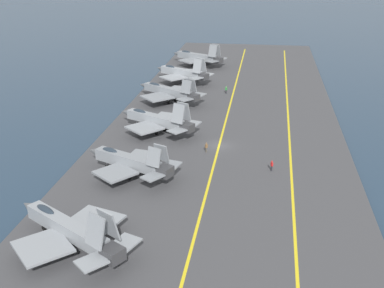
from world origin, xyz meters
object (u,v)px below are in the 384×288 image
parked_jet_fourth (157,120)px  parked_jet_seventh (198,57)px  parked_jet_third (130,161)px  parked_jet_second (69,229)px  parked_jet_sixth (182,72)px  parked_jet_fifth (169,91)px  crew_red_vest (272,165)px  crew_brown_vest (206,147)px  crew_green_vest (226,90)px

parked_jet_fourth → parked_jet_seventh: parked_jet_seventh is taller
parked_jet_third → parked_jet_fourth: 18.10m
parked_jet_seventh → parked_jet_second: bearing=179.3°
parked_jet_sixth → parked_jet_seventh: 19.78m
parked_jet_fifth → crew_red_vest: bearing=-145.6°
parked_jet_fifth → parked_jet_seventh: parked_jet_seventh is taller
parked_jet_sixth → crew_red_vest: 53.32m
parked_jet_sixth → crew_brown_vest: parked_jet_sixth is taller
crew_red_vest → parked_jet_second: bearing=136.7°
parked_jet_second → crew_red_vest: 32.04m
parked_jet_fourth → crew_brown_vest: (-7.87, -9.89, -1.43)m
parked_jet_third → crew_green_vest: (45.16, -10.04, -1.29)m
parked_jet_sixth → crew_green_vest: (-8.13, -11.57, -1.62)m
parked_jet_second → parked_jet_third: parked_jet_second is taller
parked_jet_sixth → crew_brown_vest: 44.56m
parked_jet_third → parked_jet_seventh: parked_jet_seventh is taller
parked_jet_second → crew_red_vest: (23.32, -21.94, -1.35)m
parked_jet_sixth → parked_jet_seventh: (19.75, -1.04, -0.14)m
parked_jet_third → parked_jet_fourth: size_ratio=0.94×
parked_jet_second → parked_jet_seventh: bearing=-0.7°
parked_jet_second → crew_green_vest: (63.79, -11.63, -1.31)m
parked_jet_fourth → crew_green_vest: parked_jet_fourth is taller
parked_jet_fourth → crew_red_vest: parked_jet_fourth is taller
parked_jet_third → parked_jet_fifth: parked_jet_fifth is taller
parked_jet_seventh → crew_green_vest: bearing=-159.3°
parked_jet_seventh → crew_brown_vest: size_ratio=9.84×
parked_jet_second → parked_jet_fourth: (36.73, -1.56, 0.10)m
parked_jet_sixth → parked_jet_fourth: bearing=-177.6°
parked_jet_second → parked_jet_seventh: size_ratio=0.99×
crew_green_vest → parked_jet_fourth: bearing=159.6°
parked_jet_fifth → parked_jet_sixth: (16.54, -0.07, 0.21)m
parked_jet_fifth → crew_red_vest: 38.87m
parked_jet_third → crew_red_vest: parked_jet_third is taller
parked_jet_sixth → crew_red_vest: size_ratio=9.38×
parked_jet_fifth → parked_jet_second: bearing=-180.0°
parked_jet_third → crew_brown_vest: parked_jet_third is taller
parked_jet_second → crew_red_vest: bearing=-43.3°
parked_jet_fourth → parked_jet_fifth: (18.64, 1.56, -0.01)m
parked_jet_seventh → parked_jet_fifth: bearing=178.3°
crew_brown_vest → crew_red_vest: bearing=-117.9°
parked_jet_sixth → parked_jet_third: bearing=-178.4°
parked_jet_fifth → parked_jet_seventh: size_ratio=0.97×
crew_green_vest → crew_brown_vest: bearing=179.7°
parked_jet_seventh → parked_jet_fourth: bearing=-179.5°
parked_jet_second → crew_red_vest: size_ratio=9.96×
parked_jet_fifth → crew_green_vest: (8.41, -11.63, -1.40)m
parked_jet_sixth → crew_green_vest: bearing=-125.1°
crew_red_vest → crew_green_vest: crew_green_vest is taller
parked_jet_fourth → parked_jet_seventh: bearing=0.5°
parked_jet_seventh → crew_red_vest: 71.48m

